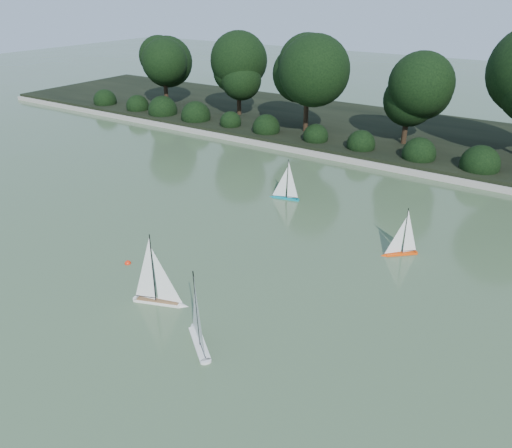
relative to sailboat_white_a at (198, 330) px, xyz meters
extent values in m
plane|color=#35472B|center=(-1.69, 1.84, -0.26)|extent=(80.00, 80.00, 0.00)
cube|color=gray|center=(-1.69, 10.84, -0.17)|extent=(40.00, 0.35, 0.18)
cube|color=black|center=(-1.69, 14.84, -0.11)|extent=(40.00, 8.00, 0.30)
cylinder|color=black|center=(-12.69, 13.04, 0.49)|extent=(0.20, 0.20, 1.51)
sphere|color=black|center=(-12.69, 13.04, 2.32)|extent=(2.38, 2.38, 2.38)
cylinder|color=black|center=(-8.69, 13.64, 0.42)|extent=(0.20, 0.20, 1.37)
sphere|color=black|center=(-8.69, 13.64, 2.11)|extent=(2.24, 2.24, 2.24)
cylinder|color=black|center=(-4.69, 12.74, 0.57)|extent=(0.20, 0.20, 1.66)
sphere|color=black|center=(-4.69, 12.74, 2.59)|extent=(2.66, 2.66, 2.66)
cylinder|color=black|center=(-0.69, 13.24, 0.37)|extent=(0.20, 0.20, 1.26)
sphere|color=black|center=(-0.69, 13.24, 1.94)|extent=(2.10, 2.10, 2.10)
sphere|color=black|center=(-15.69, 11.74, 0.19)|extent=(1.10, 1.10, 1.10)
sphere|color=black|center=(-13.69, 11.74, 0.19)|extent=(1.10, 1.10, 1.10)
sphere|color=black|center=(-11.69, 11.74, 0.19)|extent=(1.10, 1.10, 1.10)
sphere|color=black|center=(-9.69, 11.74, 0.19)|extent=(1.10, 1.10, 1.10)
sphere|color=black|center=(-7.69, 11.74, 0.19)|extent=(1.10, 1.10, 1.10)
sphere|color=black|center=(-5.69, 11.74, 0.19)|extent=(1.10, 1.10, 1.10)
sphere|color=black|center=(-3.69, 11.74, 0.19)|extent=(1.10, 1.10, 1.10)
sphere|color=black|center=(-1.69, 11.74, 0.19)|extent=(1.10, 1.10, 1.10)
sphere|color=black|center=(0.31, 11.74, 0.19)|extent=(1.10, 1.10, 1.10)
sphere|color=black|center=(2.31, 11.74, 0.19)|extent=(1.10, 1.10, 1.10)
cube|color=white|center=(0.07, -0.06, -0.21)|extent=(0.89, 0.76, 0.10)
cone|color=white|center=(-0.38, 0.30, -0.21)|extent=(0.28, 0.28, 0.20)
cylinder|color=white|center=(0.46, -0.36, -0.21)|extent=(0.17, 0.17, 0.10)
cylinder|color=black|center=(0.11, -0.09, 0.60)|extent=(0.03, 0.03, 1.52)
cylinder|color=black|center=(0.28, -0.22, -0.11)|extent=(0.37, 0.29, 0.02)
cube|color=white|center=(-1.46, 0.50, -0.21)|extent=(0.97, 0.52, 0.10)
cone|color=white|center=(-0.94, 0.70, -0.21)|extent=(0.25, 0.25, 0.19)
cylinder|color=white|center=(-1.91, 0.33, -0.21)|extent=(0.15, 0.15, 0.10)
cube|color=olive|center=(-1.46, 0.50, -0.16)|extent=(0.88, 0.44, 0.01)
cylinder|color=black|center=(-1.51, 0.48, 0.58)|extent=(0.02, 0.02, 1.49)
cylinder|color=black|center=(-1.71, 0.41, -0.11)|extent=(0.42, 0.17, 0.02)
cube|color=#FC4507|center=(1.98, 5.17, -0.22)|extent=(0.66, 0.62, 0.08)
cone|color=#FC4507|center=(1.66, 4.88, -0.22)|extent=(0.21, 0.21, 0.15)
cylinder|color=#FC4507|center=(2.26, 5.43, -0.22)|extent=(0.13, 0.13, 0.08)
cylinder|color=black|center=(2.01, 5.20, 0.40)|extent=(0.02, 0.02, 1.16)
cylinder|color=black|center=(2.13, 5.31, -0.14)|extent=(0.26, 0.24, 0.01)
cube|color=#0A7E8B|center=(-2.05, 6.61, -0.22)|extent=(0.78, 0.32, 0.08)
cone|color=#0A7E8B|center=(-2.48, 6.51, -0.22)|extent=(0.18, 0.18, 0.15)
cylinder|color=#0A7E8B|center=(-1.67, 6.70, -0.22)|extent=(0.11, 0.11, 0.08)
cylinder|color=black|center=(-2.01, 6.62, 0.41)|extent=(0.02, 0.02, 1.19)
cylinder|color=black|center=(-1.84, 6.66, -0.14)|extent=(0.35, 0.09, 0.01)
sphere|color=red|center=(-3.15, 1.27, -0.26)|extent=(0.15, 0.15, 0.15)
camera|label=1|loc=(4.82, -5.43, 5.57)|focal=35.00mm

